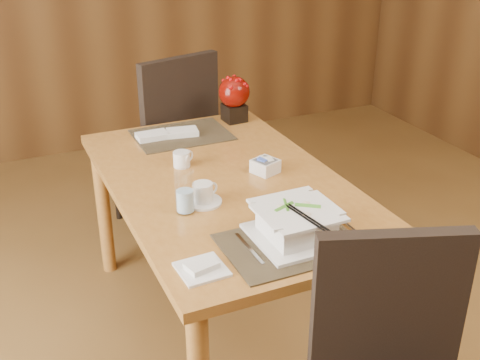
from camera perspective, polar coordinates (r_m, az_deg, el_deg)
name	(u,v)px	position (r m, az deg, el deg)	size (l,w,h in m)	color
dining_table	(227,201)	(2.51, -1.29, -2.01)	(0.90, 1.50, 0.75)	#A86E2E
placemat_near	(290,244)	(2.03, 4.81, -6.08)	(0.45, 0.33, 0.01)	black
placemat_far	(182,135)	(2.94, -5.52, 4.28)	(0.45, 0.33, 0.01)	black
soup_setting	(296,224)	(2.04, 5.36, -4.18)	(0.29, 0.29, 0.12)	white
coffee_cup	(203,195)	(2.27, -3.54, -1.39)	(0.14, 0.14, 0.08)	white
water_glass	(185,192)	(2.19, -5.26, -1.15)	(0.07, 0.07, 0.16)	silver
creamer_jug	(182,159)	(2.59, -5.56, 1.98)	(0.09, 0.09, 0.07)	white
sugar_caddy	(265,166)	(2.52, 2.41, 1.31)	(0.10, 0.10, 0.06)	white
berry_decor	(234,96)	(3.07, -0.55, 7.96)	(0.16, 0.16, 0.23)	black
napkins_far	(170,134)	(2.91, -6.69, 4.39)	(0.29, 0.10, 0.03)	white
bread_plate	(202,269)	(1.90, -3.64, -8.46)	(0.14, 0.14, 0.01)	white
far_chair	(169,134)	(3.40, -6.77, 4.35)	(0.60, 0.60, 1.05)	black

